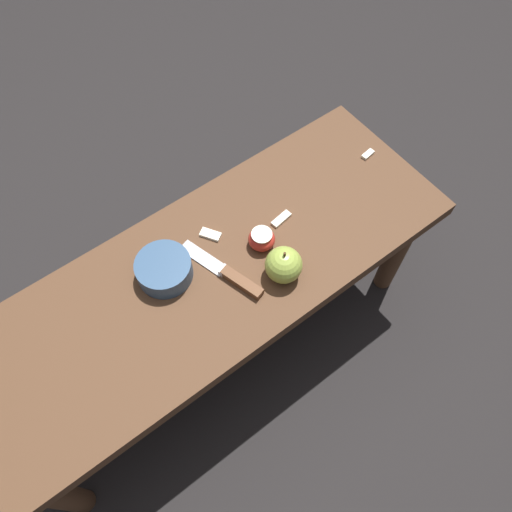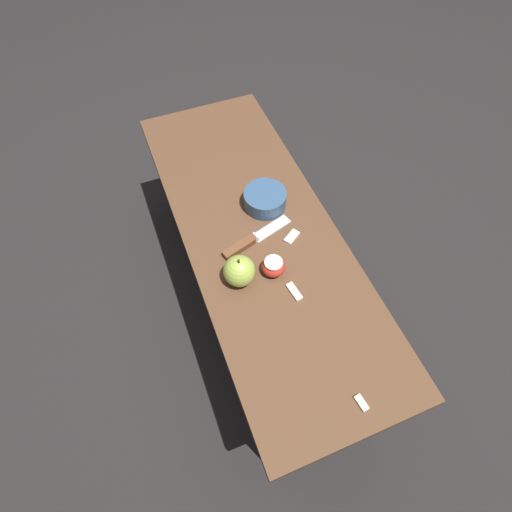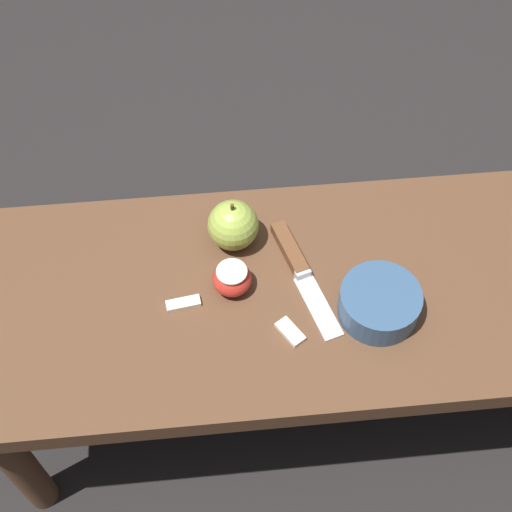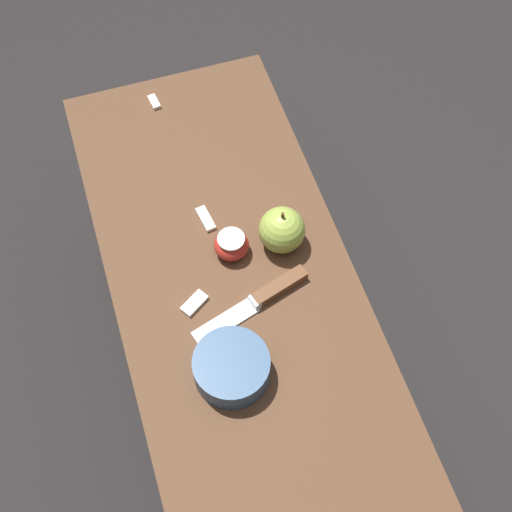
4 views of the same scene
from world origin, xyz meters
TOP-DOWN VIEW (x-y plane):
  - ground_plane at (0.00, 0.00)m, footprint 8.00×8.00m
  - wooden_bench at (0.00, 0.00)m, footprint 1.19×0.42m
  - knife at (-0.04, 0.04)m, footprint 0.09×0.22m
  - apple_whole at (-0.13, 0.11)m, footprint 0.08×0.08m
  - apple_cut at (-0.14, 0.01)m, footprint 0.06×0.06m
  - apple_slice_near_knife at (-0.22, -0.01)m, footprint 0.06×0.03m
  - apple_slice_center at (-0.06, -0.08)m, footprint 0.05×0.05m
  - apple_slice_near_bowl at (-0.53, -0.03)m, footprint 0.04×0.02m
  - bowl at (0.08, -0.05)m, footprint 0.13×0.13m

SIDE VIEW (x-z plane):
  - ground_plane at x=0.00m, z-range 0.00..0.00m
  - wooden_bench at x=0.00m, z-range 0.16..0.60m
  - apple_slice_near_knife at x=-0.22m, z-range 0.44..0.45m
  - apple_slice_center at x=-0.06m, z-range 0.44..0.45m
  - apple_slice_near_bowl at x=-0.53m, z-range 0.44..0.45m
  - knife at x=-0.04m, z-range 0.44..0.46m
  - apple_cut at x=-0.14m, z-range 0.44..0.49m
  - bowl at x=0.08m, z-range 0.44..0.49m
  - apple_whole at x=-0.13m, z-range 0.43..0.53m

